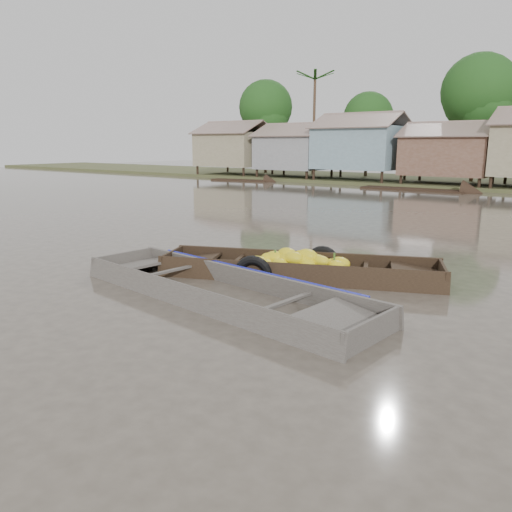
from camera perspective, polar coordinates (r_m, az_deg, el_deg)
The scene contains 3 objects.
ground at distance 10.09m, azimuth -4.97°, elevation -4.83°, with size 120.00×120.00×0.00m, color #4A4239.
banana_boat at distance 11.63m, azimuth 4.44°, elevation -1.37°, with size 6.54×3.92×0.91m.
viewer_boat at distance 10.06m, azimuth -3.95°, elevation -4.56°, with size 7.21×2.65×0.57m.
Camera 1 is at (6.37, -7.21, 3.04)m, focal length 35.00 mm.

